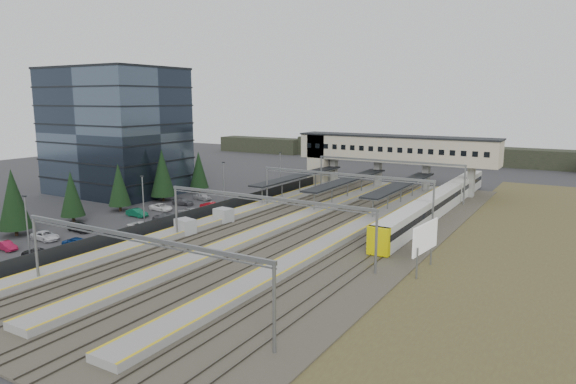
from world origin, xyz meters
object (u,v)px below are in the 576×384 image
Objects in this scene: relay_cabin_near at (185,227)px; billboard at (425,239)px; office_building at (115,131)px; footbridge at (382,151)px; train at (440,202)px; relay_cabin_far at (224,216)px.

billboard reaches higher than relay_cabin_near.
relay_cabin_near is at bearing -177.31° from billboard.
relay_cabin_near is 32.68m from billboard.
office_building is 7.96× the size of relay_cabin_near.
billboard is at bearing -64.18° from footbridge.
billboard is at bearing 2.69° from relay_cabin_near.
billboard reaches higher than train.
relay_cabin_near is 0.48× the size of billboard.
billboard is (32.54, 1.53, 2.57)m from relay_cabin_near.
train is (16.30, -16.46, -6.01)m from footbridge.
office_building is at bearing 166.11° from billboard.
relay_cabin_far is 0.07× the size of footbridge.
billboard is at bearing -13.89° from office_building.
billboard is (66.13, -16.36, -8.51)m from office_building.
relay_cabin_far is at bearing -103.61° from footbridge.
office_building is at bearing -167.29° from train.
footbridge is (43.70, 30.00, -4.26)m from office_building.
relay_cabin_near is at bearing -101.93° from footbridge.
footbridge is 6.40× the size of billboard.
footbridge reaches higher than relay_cabin_near.
train reaches higher than relay_cabin_near.
office_building is 62.36m from train.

